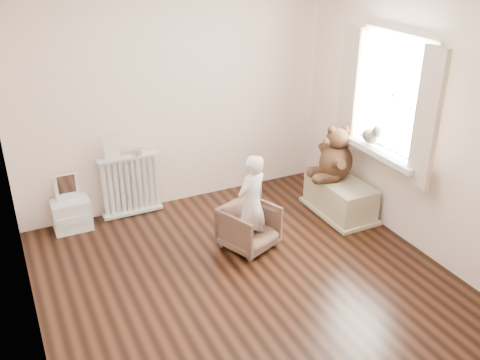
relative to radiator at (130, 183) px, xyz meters
name	(u,v)px	position (x,y,z in m)	size (l,w,h in m)	color
floor	(247,280)	(0.60, -1.68, -0.39)	(3.60, 3.60, 0.01)	black
back_wall	(174,93)	(0.60, 0.12, 0.91)	(3.60, 0.02, 2.60)	white
front_wall	(395,263)	(0.60, -3.48, 0.91)	(3.60, 0.02, 2.60)	white
left_wall	(12,193)	(-1.20, -1.68, 0.91)	(0.02, 3.60, 2.60)	white
right_wall	(417,118)	(2.40, -1.68, 0.91)	(0.02, 3.60, 2.60)	white
window	(395,95)	(2.36, -1.38, 1.06)	(0.03, 0.90, 1.10)	white
window_sill	(381,152)	(2.27, -1.38, 0.48)	(0.22, 1.10, 0.06)	silver
curtain_left	(427,120)	(2.25, -1.95, 1.00)	(0.06, 0.26, 1.30)	beige
curtain_right	(350,88)	(2.25, -0.81, 1.00)	(0.06, 0.26, 1.30)	beige
radiator	(130,183)	(0.00, 0.00, 0.00)	(0.67, 0.13, 0.71)	silver
paper_doll	(112,147)	(-0.16, 0.00, 0.45)	(0.16, 0.01, 0.27)	beige
tin_a	(137,152)	(0.11, 0.00, 0.35)	(0.11, 0.11, 0.06)	#A59E8C
toy_vanity	(70,206)	(-0.67, -0.03, -0.11)	(0.39, 0.28, 0.61)	silver
armchair	(249,227)	(0.88, -1.18, -0.16)	(0.49, 0.50, 0.46)	brown
child	(252,203)	(0.88, -1.23, 0.13)	(0.37, 0.24, 1.00)	white
toy_bench	(340,197)	(2.12, -0.98, -0.19)	(0.44, 0.83, 0.39)	#C0B790
teddy_bear	(336,155)	(2.10, -0.88, 0.28)	(0.50, 0.39, 0.61)	#311D10
plush_cat	(371,135)	(2.26, -1.22, 0.61)	(0.17, 0.28, 0.23)	slate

